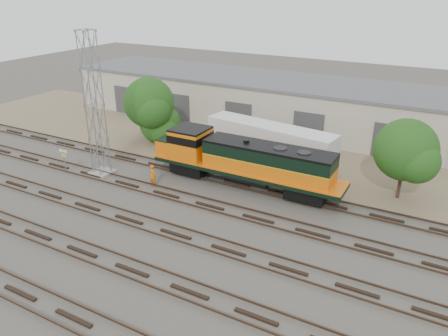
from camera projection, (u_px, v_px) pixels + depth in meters
The scene contains 12 objects.
ground at pixel (199, 215), 31.59m from camera, with size 140.00×140.00×0.00m, color #47423A.
dirt_strip at pixel (278, 150), 43.66m from camera, with size 80.00×16.00×0.02m, color #726047.
tracks at pixel (176, 234), 29.14m from camera, with size 80.00×20.40×0.28m.
warehouse at pixel (306, 106), 49.01m from camera, with size 58.40×10.40×5.30m.
locomotive at pixel (243, 160), 35.30m from camera, with size 16.35×2.87×3.93m.
signal_tower at pixel (95, 108), 36.12m from camera, with size 1.79×1.79×12.15m.
sign_post at pixel (64, 157), 37.95m from camera, with size 0.91×0.07×2.21m.
worker at pixel (153, 176), 35.71m from camera, with size 0.69×0.46×1.91m, color orange.
semi_trailer at pixel (273, 141), 39.19m from camera, with size 12.58×4.26×3.80m.
tree_west at pixel (150, 105), 44.20m from camera, with size 5.42×5.17×6.76m.
tree_mid at pixel (161, 125), 45.33m from camera, with size 4.50×4.29×4.29m.
tree_east at pixel (408, 153), 32.37m from camera, with size 4.95×4.72×6.37m.
Camera 1 is at (14.84, -23.37, 15.71)m, focal length 35.00 mm.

